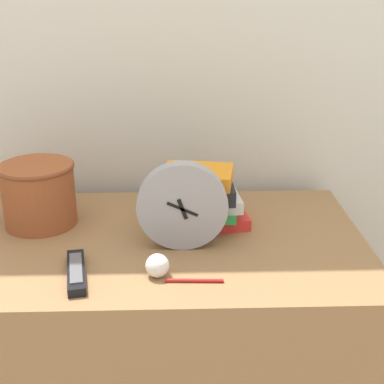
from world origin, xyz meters
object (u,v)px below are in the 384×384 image
at_px(desk_clock, 182,206).
at_px(tv_remote, 76,272).
at_px(book_stack, 197,199).
at_px(pen, 194,281).
at_px(crumpled_paper_ball, 157,266).
at_px(basket, 39,192).

xyz_separation_m(desk_clock, tv_remote, (-0.23, -0.13, -0.10)).
bearing_deg(book_stack, pen, -93.40).
bearing_deg(desk_clock, crumpled_paper_ball, -113.21).
bearing_deg(crumpled_paper_ball, desk_clock, 66.79).
distance_m(book_stack, pen, 0.29).
bearing_deg(tv_remote, crumpled_paper_ball, -1.42).
distance_m(desk_clock, basket, 0.39).
bearing_deg(desk_clock, basket, 158.43).
height_order(basket, tv_remote, basket).
xyz_separation_m(desk_clock, crumpled_paper_ball, (-0.06, -0.13, -0.08)).
xyz_separation_m(tv_remote, pen, (0.25, -0.03, -0.01)).
relative_size(book_stack, pen, 2.08).
height_order(basket, pen, basket).
xyz_separation_m(book_stack, tv_remote, (-0.27, -0.25, -0.06)).
bearing_deg(book_stack, desk_clock, -107.42).
bearing_deg(basket, book_stack, -2.93).
relative_size(book_stack, tv_remote, 1.47).
xyz_separation_m(desk_clock, basket, (-0.37, 0.14, -0.02)).
distance_m(desk_clock, pen, 0.19).
height_order(book_stack, pen, book_stack).
xyz_separation_m(desk_clock, pen, (0.02, -0.16, -0.10)).
relative_size(crumpled_paper_ball, pen, 0.41).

